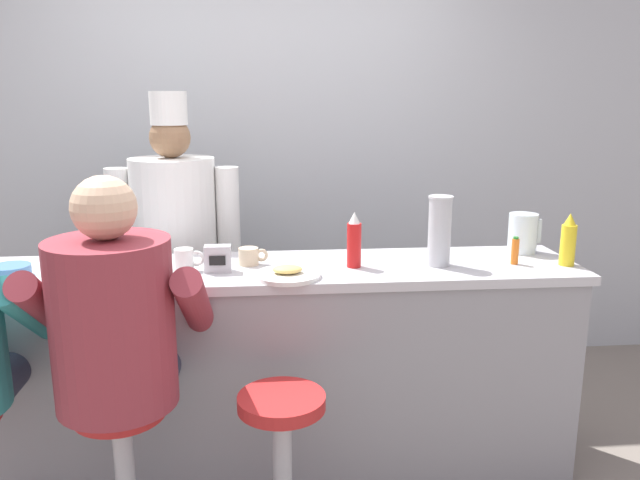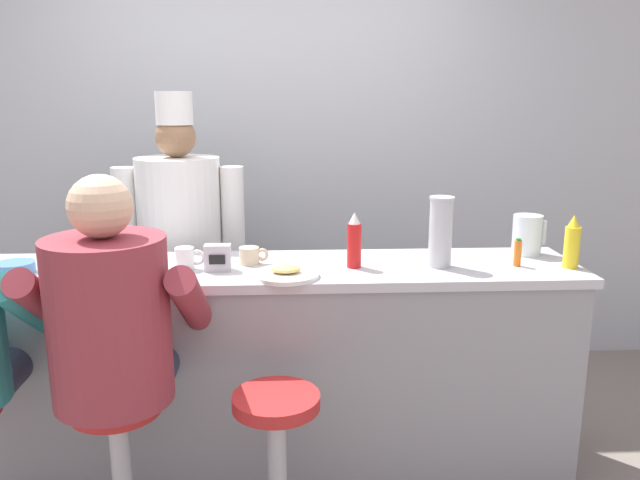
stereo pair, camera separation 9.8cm
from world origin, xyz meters
TOP-DOWN VIEW (x-y plane):
  - wall_back at (0.00, 1.56)m, footprint 10.00×0.06m
  - diner_counter at (0.00, 0.28)m, footprint 2.80×0.56m
  - ketchup_bottle_red at (0.41, 0.24)m, footprint 0.06×0.06m
  - mustard_bottle_yellow at (1.34, 0.19)m, footprint 0.07×0.07m
  - hot_sauce_bottle_orange at (1.12, 0.22)m, footprint 0.03×0.03m
  - water_pitcher_clear at (1.24, 0.43)m, footprint 0.15×0.13m
  - breakfast_plate at (0.12, 0.11)m, footprint 0.27×0.27m
  - cereal_bowl at (-1.01, 0.22)m, footprint 0.16×0.16m
  - coffee_mug_white at (-0.30, 0.24)m, footprint 0.13×0.08m
  - coffee_mug_tan at (-0.04, 0.32)m, footprint 0.13×0.09m
  - cup_stack_steel at (0.78, 0.23)m, footprint 0.11×0.11m
  - napkin_dispenser_chrome at (-0.17, 0.22)m, footprint 0.11×0.07m
  - diner_seated_maroon at (-0.49, -0.23)m, footprint 0.63×0.62m
  - empty_stool_round at (0.08, -0.27)m, footprint 0.32×0.32m
  - cook_in_whites_near at (-0.43, 0.87)m, footprint 0.67×0.43m

SIDE VIEW (x-z plane):
  - empty_stool_round at x=0.08m, z-range 0.11..0.75m
  - diner_counter at x=0.00m, z-range 0.00..0.97m
  - diner_seated_maroon at x=-0.49m, z-range 0.17..1.61m
  - cook_in_whites_near at x=-0.43m, z-range 0.08..1.80m
  - breakfast_plate at x=0.12m, z-range 0.96..1.01m
  - cereal_bowl at x=-1.01m, z-range 0.97..1.02m
  - coffee_mug_tan at x=-0.04m, z-range 0.97..1.05m
  - coffee_mug_white at x=-0.30m, z-range 0.97..1.07m
  - napkin_dispenser_chrome at x=-0.17m, z-range 0.97..1.09m
  - hot_sauce_bottle_orange at x=1.12m, z-range 0.97..1.09m
  - water_pitcher_clear at x=1.24m, z-range 0.97..1.16m
  - mustard_bottle_yellow at x=1.34m, z-range 0.96..1.19m
  - ketchup_bottle_red at x=0.41m, z-range 0.97..1.21m
  - cup_stack_steel at x=0.78m, z-range 0.97..1.28m
  - wall_back at x=0.00m, z-range 0.00..2.70m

